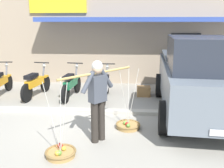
# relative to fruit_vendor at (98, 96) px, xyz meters

# --- Properties ---
(ground_plane) EXTENTS (90.00, 90.00, 0.00)m
(ground_plane) POSITION_rel_fruit_vendor_xyz_m (-0.42, 0.92, -0.98)
(ground_plane) COLOR #9E998C
(sidewalk_curb) EXTENTS (20.00, 0.24, 0.10)m
(sidewalk_curb) POSITION_rel_fruit_vendor_xyz_m (-0.42, 1.62, -0.93)
(sidewalk_curb) COLOR #BAB4A5
(sidewalk_curb) RESTS_ON ground
(fruit_vendor) EXTENTS (1.27, 1.38, 1.70)m
(fruit_vendor) POSITION_rel_fruit_vendor_xyz_m (0.00, 0.00, 0.00)
(fruit_vendor) COLOR #2D2823
(fruit_vendor) RESTS_ON ground
(fruit_basket_left_side) EXTENTS (0.58, 0.58, 1.45)m
(fruit_basket_left_side) POSITION_rel_fruit_vendor_xyz_m (-0.62, -0.67, -0.90)
(fruit_basket_left_side) COLOR #B2894C
(fruit_basket_left_side) RESTS_ON ground
(fruit_basket_right_side) EXTENTS (0.58, 0.58, 1.45)m
(fruit_basket_right_side) POSITION_rel_fruit_vendor_xyz_m (0.62, 0.67, -0.90)
(fruit_basket_right_side) COLOR #B2894C
(fruit_basket_right_side) RESTS_ON ground
(motorcycle_nearest_shop) EXTENTS (0.54, 1.82, 1.09)m
(motorcycle_nearest_shop) POSITION_rel_fruit_vendor_xyz_m (-3.63, 3.04, -0.53)
(motorcycle_nearest_shop) COLOR black
(motorcycle_nearest_shop) RESTS_ON ground
(motorcycle_second_in_row) EXTENTS (0.54, 1.81, 1.09)m
(motorcycle_second_in_row) POSITION_rel_fruit_vendor_xyz_m (-2.42, 3.01, -0.53)
(motorcycle_second_in_row) COLOR black
(motorcycle_second_in_row) RESTS_ON ground
(motorcycle_third_in_row) EXTENTS (0.54, 1.82, 1.09)m
(motorcycle_third_in_row) POSITION_rel_fruit_vendor_xyz_m (-1.23, 2.98, -0.53)
(motorcycle_third_in_row) COLOR black
(motorcycle_third_in_row) RESTS_ON ground
(motorcycle_end_of_row) EXTENTS (0.54, 1.82, 1.09)m
(motorcycle_end_of_row) POSITION_rel_fruit_vendor_xyz_m (-0.10, 2.90, -0.53)
(motorcycle_end_of_row) COLOR black
(motorcycle_end_of_row) RESTS_ON ground
(parked_truck) EXTENTS (2.45, 4.84, 2.10)m
(parked_truck) POSITION_rel_fruit_vendor_xyz_m (2.48, 1.65, 0.05)
(parked_truck) COLOR slate
(parked_truck) RESTS_ON ground
(storefront_building) EXTENTS (13.00, 6.00, 4.20)m
(storefront_building) POSITION_rel_fruit_vendor_xyz_m (0.82, 7.53, 1.12)
(storefront_building) COLOR tan
(storefront_building) RESTS_ON ground
(wooden_crate) EXTENTS (0.44, 0.36, 0.32)m
(wooden_crate) POSITION_rel_fruit_vendor_xyz_m (1.13, 3.34, -0.82)
(wooden_crate) COLOR olive
(wooden_crate) RESTS_ON ground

